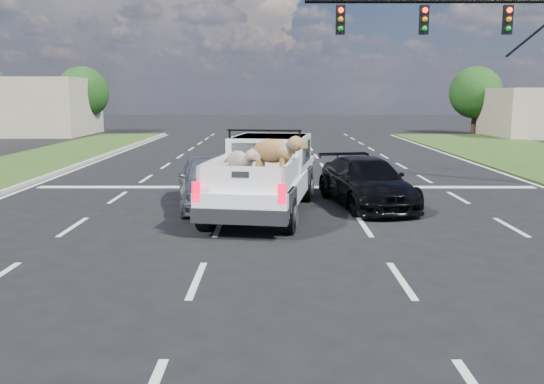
{
  "coord_description": "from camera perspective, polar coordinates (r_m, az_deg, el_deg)",
  "views": [
    {
      "loc": [
        -0.44,
        -9.44,
        3.14
      ],
      "look_at": [
        -0.47,
        2.0,
        1.19
      ],
      "focal_mm": 38.0,
      "sensor_mm": 36.0,
      "label": 1
    }
  ],
  "objects": [
    {
      "name": "tree_far_d",
      "position": [
        50.21,
        19.53,
        9.26
      ],
      "size": [
        4.2,
        4.2,
        5.4
      ],
      "color": "#332114",
      "rests_on": "ground"
    },
    {
      "name": "traffic_signal",
      "position": [
        21.41,
        21.64,
        13.23
      ],
      "size": [
        9.11,
        0.31,
        7.0
      ],
      "color": "black",
      "rests_on": "ground"
    },
    {
      "name": "building_left",
      "position": [
        49.48,
        -23.36,
        7.77
      ],
      "size": [
        10.0,
        8.0,
        4.4
      ],
      "primitive_type": "cube",
      "color": "#C0AB93",
      "rests_on": "ground"
    },
    {
      "name": "road_markings",
      "position": [
        16.31,
        1.69,
        -1.43
      ],
      "size": [
        17.75,
        60.0,
        0.01
      ],
      "color": "silver",
      "rests_on": "ground"
    },
    {
      "name": "tree_far_c",
      "position": [
        49.93,
        -18.25,
        9.33
      ],
      "size": [
        4.2,
        4.2,
        5.4
      ],
      "color": "#332114",
      "rests_on": "ground"
    },
    {
      "name": "pickup_truck",
      "position": [
        15.38,
        -0.74,
        1.83
      ],
      "size": [
        3.03,
        6.2,
        2.22
      ],
      "rotation": [
        0.0,
        0.0,
        -0.16
      ],
      "color": "black",
      "rests_on": "ground"
    },
    {
      "name": "ground",
      "position": [
        9.96,
        2.69,
        -8.73
      ],
      "size": [
        160.0,
        160.0,
        0.0
      ],
      "primitive_type": "plane",
      "color": "black",
      "rests_on": "ground"
    },
    {
      "name": "black_coupe",
      "position": [
        16.6,
        9.3,
        0.98
      ],
      "size": [
        2.71,
        4.91,
        1.35
      ],
      "primitive_type": "imported",
      "rotation": [
        0.0,
        0.0,
        0.18
      ],
      "color": "black",
      "rests_on": "ground"
    },
    {
      "name": "silver_sedan",
      "position": [
        16.26,
        -6.07,
        1.19
      ],
      "size": [
        2.52,
        4.72,
        1.53
      ],
      "primitive_type": "imported",
      "rotation": [
        0.0,
        0.0,
        0.17
      ],
      "color": "#ADB0B4",
      "rests_on": "ground"
    }
  ]
}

